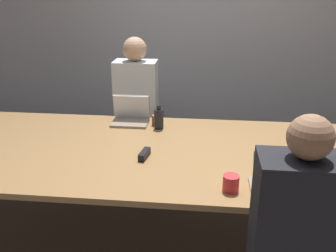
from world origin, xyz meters
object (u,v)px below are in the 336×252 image
at_px(laptop_far_midleft, 131,115).
at_px(cup_far_midleft, 157,120).
at_px(cup_near_midright, 231,183).
at_px(laptop_near_midright, 281,183).
at_px(bottle_far_midleft, 159,118).
at_px(person_far_midleft, 137,112).
at_px(stapler, 144,154).

relative_size(laptop_far_midleft, cup_far_midleft, 3.68).
xyz_separation_m(laptop_far_midleft, cup_near_midright, (0.80, -1.06, -0.02)).
relative_size(cup_far_midleft, laptop_near_midright, 0.26).
height_order(laptop_far_midleft, bottle_far_midleft, laptop_far_midleft).
bearing_deg(person_far_midleft, laptop_far_midleft, -85.96).
distance_m(cup_far_midleft, stapler, 0.64).
bearing_deg(cup_far_midleft, cup_near_midright, -60.75).
xyz_separation_m(laptop_far_midleft, bottle_far_midleft, (0.26, -0.12, 0.02)).
distance_m(laptop_far_midleft, bottle_far_midleft, 0.28).
bearing_deg(cup_far_midleft, bottle_far_midleft, -70.70).
bearing_deg(cup_near_midright, cup_far_midleft, 119.25).
height_order(bottle_far_midleft, stapler, bottle_far_midleft).
relative_size(person_far_midleft, bottle_far_midleft, 7.01).
bearing_deg(laptop_near_midright, cup_far_midleft, -50.78).
bearing_deg(cup_near_midright, person_far_midleft, 119.51).
xyz_separation_m(bottle_far_midleft, laptop_near_midright, (0.82, -0.96, -0.01)).
bearing_deg(laptop_near_midright, bottle_far_midleft, -49.53).
bearing_deg(stapler, laptop_far_midleft, 118.11).
bearing_deg(stapler, bottle_far_midleft, 96.49).
xyz_separation_m(laptop_near_midright, stapler, (-0.85, 0.40, -0.05)).
height_order(laptop_far_midleft, stapler, laptop_far_midleft).
distance_m(person_far_midleft, stapler, 1.12).
relative_size(bottle_far_midleft, laptop_near_midright, 0.61).
bearing_deg(laptop_far_midleft, bottle_far_midleft, -24.26).
height_order(person_far_midleft, stapler, person_far_midleft).
bearing_deg(cup_far_midleft, laptop_far_midleft, 170.22).
distance_m(laptop_far_midleft, laptop_near_midright, 1.52).
xyz_separation_m(laptop_far_midleft, laptop_near_midright, (1.08, -1.08, 0.01)).
relative_size(person_far_midleft, stapler, 9.04).
xyz_separation_m(bottle_far_midleft, stapler, (-0.03, -0.56, -0.06)).
bearing_deg(laptop_far_midleft, stapler, -71.32).
bearing_deg(person_far_midleft, stapler, -76.65).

